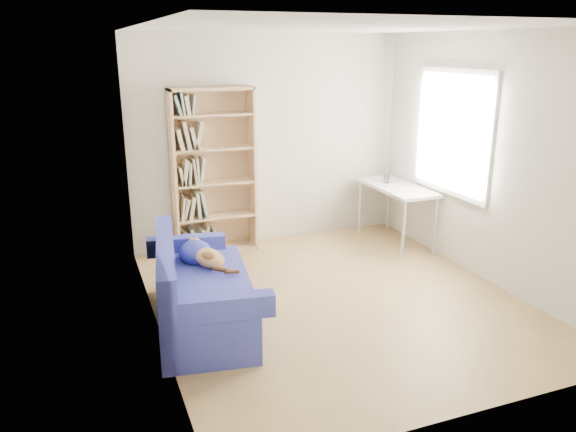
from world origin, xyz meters
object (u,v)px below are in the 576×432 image
object	(u,v)px
sofa	(199,291)
bookshelf	(214,178)
desk	(397,192)
pen_cup	(387,178)

from	to	relation	value
sofa	bookshelf	xyz separation A→B (m)	(0.61, 1.84, 0.60)
bookshelf	desk	bearing A→B (deg)	-13.94
pen_cup	bookshelf	bearing A→B (deg)	170.78
sofa	desk	bearing A→B (deg)	33.04
sofa	bookshelf	size ratio (longest dim) A/B	0.89
sofa	bookshelf	distance (m)	2.03
desk	pen_cup	world-z (taller)	pen_cup
bookshelf	desk	distance (m)	2.30
bookshelf	pen_cup	world-z (taller)	bookshelf
desk	pen_cup	xyz separation A→B (m)	(-0.04, 0.20, 0.13)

